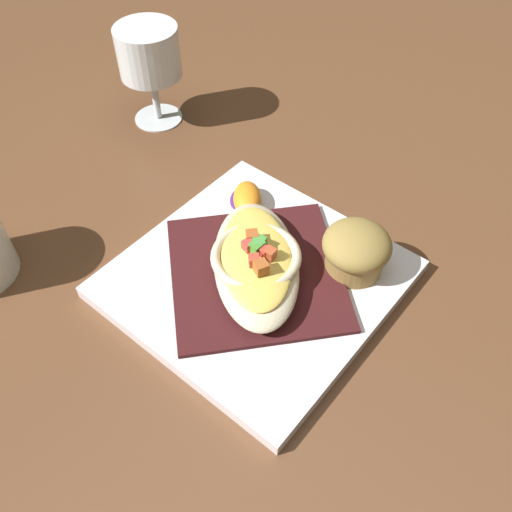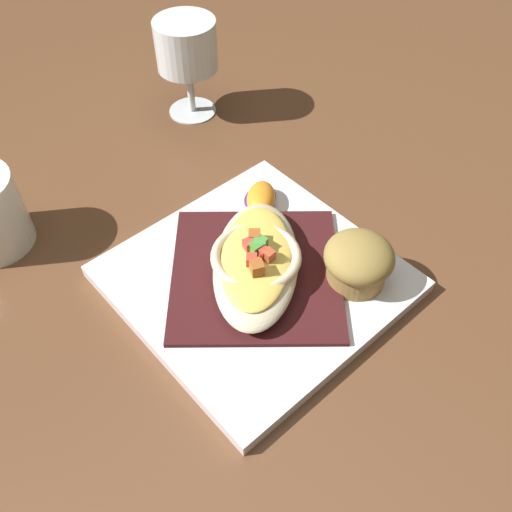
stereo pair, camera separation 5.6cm
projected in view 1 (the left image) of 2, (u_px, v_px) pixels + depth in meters
ground_plane at (256, 283)px, 0.60m from camera, size 2.60×2.60×0.00m
square_plate at (256, 279)px, 0.59m from camera, size 0.32×0.32×0.02m
folded_napkin at (256, 273)px, 0.59m from camera, size 0.25×0.25×0.01m
gratin_dish at (256, 260)px, 0.57m from camera, size 0.19×0.17×0.04m
muffin at (356, 250)px, 0.57m from camera, size 0.07×0.07×0.06m
orange_garnish at (247, 199)px, 0.65m from camera, size 0.07×0.06×0.02m
stemmed_glass at (149, 57)px, 0.73m from camera, size 0.08×0.08×0.14m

